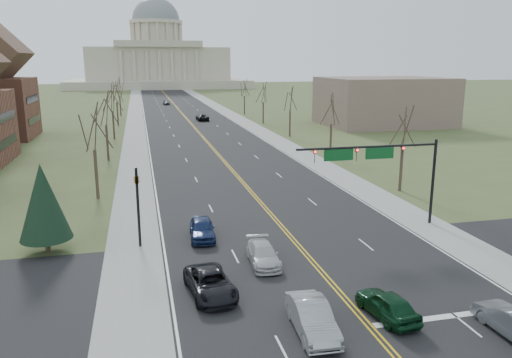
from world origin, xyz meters
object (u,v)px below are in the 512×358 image
signal_mast (379,159)px  car_sb_outer_lead (210,283)px  signal_left (138,198)px  car_sb_inner_lead (312,318)px  car_sb_inner_second (263,254)px  car_far_nb (202,117)px  car_far_sb (166,102)px  car_nb_inner_lead (387,304)px  car_sb_outer_second (202,229)px

signal_mast → car_sb_outer_lead: size_ratio=2.34×
signal_left → car_sb_inner_lead: 16.87m
car_sb_inner_lead → car_sb_outer_lead: bearing=132.3°
car_sb_inner_second → car_far_nb: car_far_nb is taller
signal_left → car_far_sb: bearing=85.9°
car_nb_inner_lead → car_far_nb: (1.81, 92.92, 0.03)m
signal_mast → car_far_sb: 124.71m
car_sb_outer_lead → car_nb_inner_lead: bearing=-34.7°
car_sb_inner_lead → car_sb_outer_lead: (-4.41, 5.33, -0.09)m
signal_mast → car_far_nb: signal_mast is taller
car_sb_outer_second → car_far_sb: size_ratio=1.02×
car_sb_outer_second → car_sb_inner_second: bearing=-56.5°
signal_left → car_sb_outer_second: 5.58m
signal_mast → car_sb_inner_second: 13.07m
car_sb_inner_second → car_sb_outer_lead: bearing=-134.7°
signal_left → car_nb_inner_lead: signal_left is taller
signal_mast → car_far_nb: (-4.31, 79.12, -4.99)m
signal_mast → car_sb_outer_second: size_ratio=2.62×
signal_left → car_far_nb: 80.51m
signal_mast → car_nb_inner_lead: (-6.12, -13.80, -5.02)m
car_sb_inner_second → signal_left: bearing=150.0°
signal_left → car_far_sb: (8.99, 124.21, -2.93)m
signal_mast → car_sb_outer_second: signal_mast is taller
car_nb_inner_lead → car_sb_inner_second: car_nb_inner_lead is taller
signal_mast → signal_left: (-18.95, 0.00, -2.05)m
signal_left → car_nb_inner_lead: bearing=-47.1°
car_nb_inner_lead → car_far_sb: size_ratio=0.94×
car_sb_inner_second → car_sb_outer_second: car_sb_outer_second is taller
signal_mast → car_nb_inner_lead: signal_mast is taller
car_sb_outer_second → car_far_nb: 79.06m
car_far_nb → car_far_sb: bearing=-85.1°
signal_left → car_far_sb: 124.57m
car_sb_inner_lead → car_far_sb: size_ratio=1.08×
car_sb_inner_second → car_nb_inner_lead: bearing=-58.1°
car_sb_inner_lead → car_far_sb: car_sb_inner_lead is taller
signal_mast → car_sb_outer_second: bearing=177.3°
car_sb_inner_lead → car_far_nb: size_ratio=0.89×
signal_left → car_far_nb: (14.63, 79.11, -2.94)m
car_far_sb → car_far_nb: bearing=-87.9°
car_sb_inner_lead → car_sb_inner_second: size_ratio=1.06×
car_sb_outer_lead → car_sb_inner_lead: bearing=-56.7°
signal_left → car_sb_inner_second: (8.11, -5.26, -3.03)m
signal_mast → car_nb_inner_lead: size_ratio=2.83×
car_nb_inner_lead → car_sb_inner_lead: 4.47m
car_sb_outer_lead → signal_left: bearing=107.5°
car_sb_outer_lead → car_sb_outer_second: car_sb_outer_second is taller
car_nb_inner_lead → car_far_sb: (-3.83, 138.01, 0.04)m
signal_left → car_sb_inner_second: bearing=-33.0°
car_sb_outer_lead → car_far_nb: size_ratio=0.94×
signal_mast → car_sb_outer_second: 15.09m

